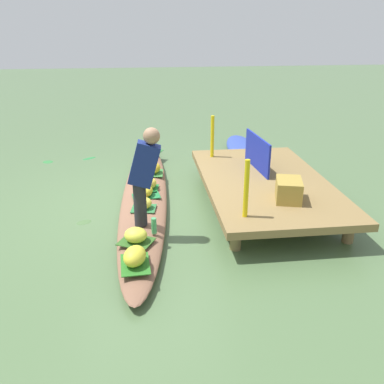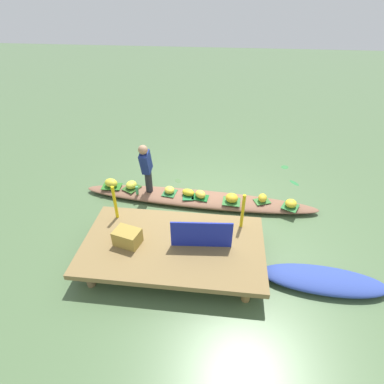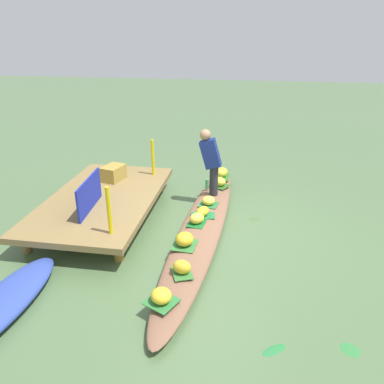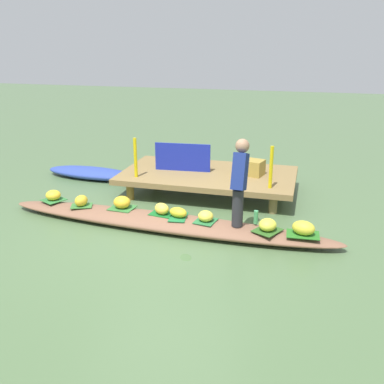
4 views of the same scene
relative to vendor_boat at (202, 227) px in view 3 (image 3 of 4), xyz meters
name	(u,v)px [view 3 (image 3 of 4)]	position (x,y,z in m)	size (l,w,h in m)	color
canal_water	(202,232)	(0.00, 0.00, -0.10)	(40.00, 40.00, 0.00)	#4F6C43
dock_platform	(103,199)	(0.27, 1.79, 0.24)	(3.20, 1.80, 0.40)	olive
vendor_boat	(202,227)	(0.00, 0.00, 0.00)	(5.35, 0.67, 0.19)	brown
moored_boat	(0,306)	(-2.29, 2.07, 0.01)	(2.05, 0.61, 0.22)	#3147A2
leaf_mat_0	(185,245)	(-0.76, 0.15, 0.10)	(0.39, 0.33, 0.01)	#347534
banana_bunch_0	(185,239)	(-0.76, 0.15, 0.20)	(0.28, 0.26, 0.20)	gold
leaf_mat_1	(182,273)	(-1.43, 0.07, 0.10)	(0.33, 0.24, 0.01)	#387733
banana_bunch_1	(182,267)	(-1.43, 0.07, 0.19)	(0.24, 0.19, 0.18)	gold
leaf_mat_2	(208,204)	(0.66, -0.02, 0.10)	(0.33, 0.29, 0.01)	#2A703B
banana_bunch_2	(208,200)	(0.66, -0.02, 0.18)	(0.23, 0.22, 0.16)	yellow
leaf_mat_3	(222,177)	(2.07, -0.13, 0.10)	(0.45, 0.30, 0.01)	#2A7022
banana_bunch_3	(222,172)	(2.07, -0.13, 0.20)	(0.32, 0.23, 0.20)	gold
leaf_mat_4	(161,302)	(-2.02, 0.20, 0.10)	(0.33, 0.32, 0.01)	#2F7637
banana_bunch_4	(161,296)	(-2.02, 0.20, 0.19)	(0.24, 0.25, 0.17)	yellow
leaf_mat_5	(203,215)	(0.22, 0.02, 0.10)	(0.40, 0.25, 0.01)	#1F733A
banana_bunch_5	(203,211)	(0.22, 0.02, 0.18)	(0.29, 0.19, 0.15)	gold
leaf_mat_6	(219,185)	(1.58, -0.12, 0.10)	(0.37, 0.32, 0.01)	#305E22
banana_bunch_6	(219,181)	(1.58, -0.12, 0.19)	(0.27, 0.24, 0.17)	yellow
leaf_mat_7	(197,223)	(-0.06, 0.08, 0.10)	(0.36, 0.26, 0.01)	#176727
banana_bunch_7	(197,218)	(-0.06, 0.08, 0.19)	(0.26, 0.20, 0.17)	yellow
vendor_person	(211,159)	(1.14, 0.01, 0.80)	(0.21, 0.42, 1.25)	#28282D
water_bottle	(207,184)	(1.38, 0.10, 0.20)	(0.06, 0.06, 0.20)	#48A864
market_banner	(89,194)	(-0.23, 1.79, 0.56)	(1.05, 0.03, 0.52)	#19269B
railing_post_west	(109,211)	(-0.93, 1.19, 0.66)	(0.06, 0.06, 0.72)	yellow
railing_post_east	(153,157)	(1.47, 1.19, 0.66)	(0.06, 0.06, 0.72)	yellow
produce_crate	(113,173)	(1.06, 1.87, 0.44)	(0.44, 0.32, 0.28)	olive
drifting_plant_0	(274,350)	(-2.35, -1.08, -0.09)	(0.30, 0.11, 0.01)	#28793B
drifting_plant_1	(255,219)	(0.59, -0.85, -0.09)	(0.22, 0.15, 0.01)	#466739
drifting_plant_2	(350,350)	(-2.22, -1.87, -0.09)	(0.21, 0.19, 0.01)	#30793A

